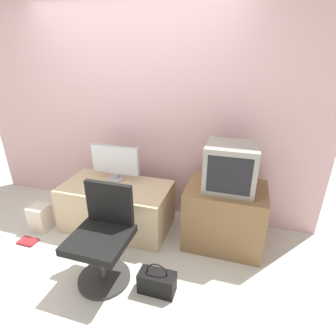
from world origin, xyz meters
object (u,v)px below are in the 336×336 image
object	(u,v)px
keyboard	(110,188)
book	(28,241)
main_monitor	(115,162)
handbag	(157,282)
crt_tv	(231,168)
cardboard_box_lower	(41,218)
mouse	(127,191)
office_chair	(103,238)

from	to	relation	value
keyboard	book	bearing A→B (deg)	-148.63
main_monitor	handbag	world-z (taller)	main_monitor
crt_tv	cardboard_box_lower	bearing A→B (deg)	-170.02
main_monitor	keyboard	distance (m)	0.32
main_monitor	mouse	distance (m)	0.41
main_monitor	cardboard_box_lower	world-z (taller)	main_monitor
office_chair	cardboard_box_lower	distance (m)	1.21
book	main_monitor	bearing A→B (deg)	43.64
mouse	office_chair	world-z (taller)	office_chair
office_chair	book	size ratio (longest dim) A/B	4.46
mouse	crt_tv	bearing A→B (deg)	7.91
mouse	handbag	distance (m)	1.00
crt_tv	mouse	bearing A→B (deg)	-172.09
keyboard	book	size ratio (longest dim) A/B	1.51
crt_tv	book	distance (m)	2.36
mouse	book	xyz separation A→B (m)	(-1.02, -0.48, -0.55)
mouse	book	size ratio (longest dim) A/B	0.25
main_monitor	handbag	distance (m)	1.41
crt_tv	office_chair	bearing A→B (deg)	-141.96
keyboard	mouse	size ratio (longest dim) A/B	6.10
handbag	book	xyz separation A→B (m)	(-1.60, 0.20, -0.09)
crt_tv	handbag	world-z (taller)	crt_tv
keyboard	mouse	world-z (taller)	mouse
main_monitor	cardboard_box_lower	size ratio (longest dim) A/B	1.94
main_monitor	crt_tv	distance (m)	1.33
office_chair	handbag	size ratio (longest dim) A/B	2.80
crt_tv	book	world-z (taller)	crt_tv
main_monitor	handbag	bearing A→B (deg)	-48.37
main_monitor	book	world-z (taller)	main_monitor
handbag	office_chair	bearing A→B (deg)	175.64
main_monitor	keyboard	size ratio (longest dim) A/B	1.98
book	cardboard_box_lower	bearing A→B (deg)	93.89
main_monitor	keyboard	xyz separation A→B (m)	(0.04, -0.24, -0.21)
crt_tv	handbag	size ratio (longest dim) A/B	1.54
cardboard_box_lower	book	bearing A→B (deg)	-86.11
keyboard	crt_tv	bearing A→B (deg)	6.03
mouse	book	bearing A→B (deg)	-154.88
crt_tv	book	size ratio (longest dim) A/B	2.44
keyboard	handbag	distance (m)	1.14
handbag	mouse	bearing A→B (deg)	130.20
office_chair	handbag	xyz separation A→B (m)	(0.52, -0.04, -0.32)
mouse	cardboard_box_lower	bearing A→B (deg)	-167.93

